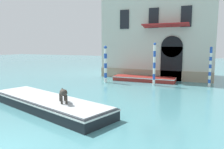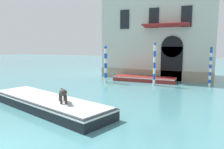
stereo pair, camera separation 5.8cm
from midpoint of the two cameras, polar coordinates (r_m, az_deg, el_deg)
The scene contains 6 objects.
boat_foreground at distance 12.73m, azimuth -16.52°, elevation -7.11°, with size 8.86×4.70×0.63m.
dog_on_deck at distance 11.26m, azimuth -12.55°, elevation -4.75°, with size 0.87×0.91×0.77m.
boat_moored_near_palazzo at distance 21.58m, azimuth 8.48°, elevation -1.11°, with size 6.00×1.81×0.45m.
mooring_pole_0 at distance 19.38m, azimuth 11.11°, elevation 2.72°, with size 0.23×0.23×3.72m.
mooring_pole_1 at distance 20.09m, azimuth 24.39°, elevation 1.86°, with size 0.23×0.23×3.39m.
mooring_pole_2 at distance 20.51m, azimuth -1.59°, elevation 2.76°, with size 0.29×0.29×3.45m.
Camera 2 is at (6.34, -4.21, 3.52)m, focal length 35.00 mm.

